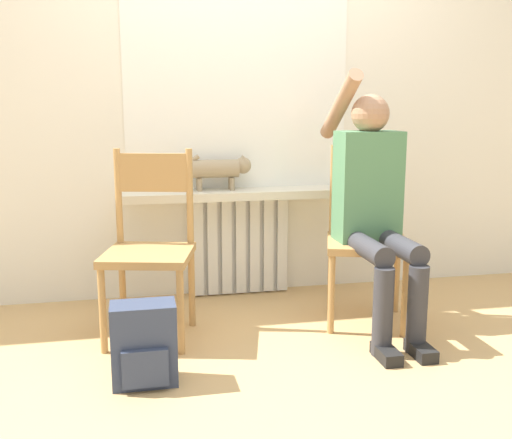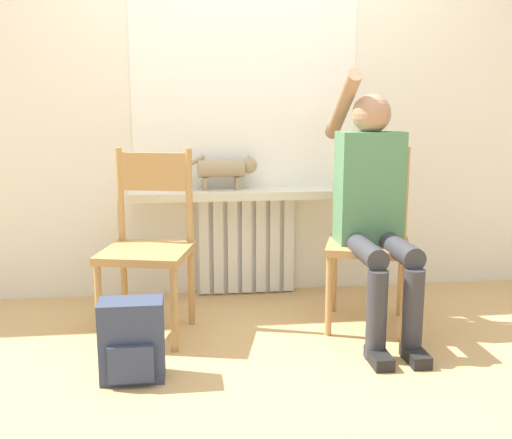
{
  "view_description": "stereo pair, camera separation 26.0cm",
  "coord_description": "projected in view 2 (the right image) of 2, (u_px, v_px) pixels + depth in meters",
  "views": [
    {
      "loc": [
        -0.66,
        -2.53,
        1.22
      ],
      "look_at": [
        0.0,
        0.64,
        0.58
      ],
      "focal_mm": 42.0,
      "sensor_mm": 36.0,
      "label": 1
    },
    {
      "loc": [
        -0.4,
        -2.57,
        1.22
      ],
      "look_at": [
        0.0,
        0.64,
        0.58
      ],
      "focal_mm": 42.0,
      "sensor_mm": 36.0,
      "label": 2
    }
  ],
  "objects": [
    {
      "name": "windowsill",
      "position": [
        247.0,
        194.0,
        3.71
      ],
      "size": [
        1.45,
        0.25,
        0.05
      ],
      "color": "beige",
      "rests_on": "radiator"
    },
    {
      "name": "cat",
      "position": [
        227.0,
        168.0,
        3.69
      ],
      "size": [
        0.5,
        0.11,
        0.22
      ],
      "color": "#9E896B",
      "rests_on": "windowsill"
    },
    {
      "name": "window_glass",
      "position": [
        245.0,
        90.0,
        3.7
      ],
      "size": [
        1.39,
        0.01,
        1.21
      ],
      "color": "white",
      "rests_on": "windowsill"
    },
    {
      "name": "wall_with_window",
      "position": [
        244.0,
        81.0,
        3.73
      ],
      "size": [
        7.0,
        0.06,
        2.7
      ],
      "color": "white",
      "rests_on": "ground_plane"
    },
    {
      "name": "person",
      "position": [
        374.0,
        202.0,
        3.13
      ],
      "size": [
        0.36,
        1.01,
        1.39
      ],
      "color": "#333338",
      "rests_on": "ground_plane"
    },
    {
      "name": "ground_plane",
      "position": [
        273.0,
        368.0,
        2.79
      ],
      "size": [
        12.0,
        12.0,
        0.0
      ],
      "primitive_type": "plane",
      "color": "tan"
    },
    {
      "name": "backpack",
      "position": [
        132.0,
        341.0,
        2.65
      ],
      "size": [
        0.28,
        0.19,
        0.37
      ],
      "color": "#333D56",
      "rests_on": "ground_plane"
    },
    {
      "name": "chair_right",
      "position": [
        368.0,
        236.0,
        3.29
      ],
      "size": [
        0.55,
        0.55,
        0.98
      ],
      "rotation": [
        0.0,
        0.0,
        -0.32
      ],
      "color": "#B2844C",
      "rests_on": "ground_plane"
    },
    {
      "name": "radiator",
      "position": [
        246.0,
        245.0,
        3.85
      ],
      "size": [
        0.63,
        0.08,
        0.64
      ],
      "color": "silver",
      "rests_on": "ground_plane"
    },
    {
      "name": "chair_left",
      "position": [
        148.0,
        242.0,
        3.14
      ],
      "size": [
        0.53,
        0.53,
        0.98
      ],
      "rotation": [
        0.0,
        0.0,
        -0.24
      ],
      "color": "#B2844C",
      "rests_on": "ground_plane"
    }
  ]
}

